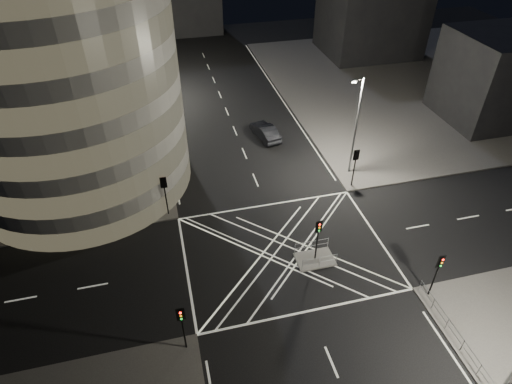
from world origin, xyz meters
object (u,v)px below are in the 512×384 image
object	(u,v)px
street_lamp_left_near	(149,133)
sedan	(265,132)
traffic_signal_fr	(355,161)
traffic_signal_island	(318,233)
traffic_signal_nl	(182,321)
central_island	(315,259)
street_lamp_left_far	(142,61)
traffic_signal_fl	(165,189)
street_lamp_right_far	(356,124)
traffic_signal_nr	(438,268)

from	to	relation	value
street_lamp_left_near	sedan	distance (m)	14.44
traffic_signal_fr	traffic_signal_island	xyz separation A→B (m)	(-6.80, -8.30, 0.00)
traffic_signal_nl	street_lamp_left_near	bearing A→B (deg)	91.94
central_island	traffic_signal_island	bearing A→B (deg)	0.00
traffic_signal_island	street_lamp_left_far	size ratio (longest dim) A/B	0.40
traffic_signal_nl	sedan	world-z (taller)	traffic_signal_nl
traffic_signal_fr	traffic_signal_fl	bearing A→B (deg)	180.00
traffic_signal_fr	street_lamp_right_far	bearing A→B (deg)	73.89
traffic_signal_fr	street_lamp_left_far	distance (m)	29.63
traffic_signal_nr	street_lamp_right_far	distance (m)	16.03
central_island	traffic_signal_nl	world-z (taller)	traffic_signal_nl
central_island	traffic_signal_island	distance (m)	2.84
traffic_signal_nr	traffic_signal_island	xyz separation A→B (m)	(-6.80, 5.30, 0.00)
central_island	traffic_signal_island	xyz separation A→B (m)	(0.00, 0.00, 2.84)
street_lamp_left_far	sedan	distance (m)	18.17
traffic_signal_nl	street_lamp_left_far	xyz separation A→B (m)	(-0.64, 36.80, 2.63)
sedan	traffic_signal_island	bearing A→B (deg)	75.81
street_lamp_right_far	traffic_signal_island	bearing A→B (deg)	-125.30
traffic_signal_fr	street_lamp_left_far	world-z (taller)	street_lamp_left_far
traffic_signal_fl	traffic_signal_nl	distance (m)	13.60
street_lamp_left_near	street_lamp_left_far	xyz separation A→B (m)	(0.00, 18.00, 0.00)
sedan	street_lamp_left_far	bearing A→B (deg)	-56.04
traffic_signal_fl	traffic_signal_island	distance (m)	13.62
traffic_signal_fl	sedan	size ratio (longest dim) A/B	0.81
traffic_signal_nl	traffic_signal_nr	world-z (taller)	same
street_lamp_left_far	sedan	world-z (taller)	street_lamp_left_far
traffic_signal_nr	street_lamp_left_far	xyz separation A→B (m)	(-18.24, 36.80, 2.63)
traffic_signal_fl	traffic_signal_fr	world-z (taller)	same
street_lamp_left_near	street_lamp_left_far	size ratio (longest dim) A/B	1.00
central_island	traffic_signal_fl	distance (m)	13.91
traffic_signal_nr	traffic_signal_nl	bearing A→B (deg)	180.00
central_island	traffic_signal_nl	xyz separation A→B (m)	(-10.80, -5.30, 2.84)
central_island	street_lamp_right_far	bearing A→B (deg)	54.70
traffic_signal_nr	street_lamp_right_far	bearing A→B (deg)	87.70
traffic_signal_nr	street_lamp_right_far	world-z (taller)	street_lamp_right_far
traffic_signal_nl	traffic_signal_nr	xyz separation A→B (m)	(17.60, 0.00, 0.00)
street_lamp_right_far	traffic_signal_nr	bearing A→B (deg)	-92.30
traffic_signal_fr	street_lamp_left_near	size ratio (longest dim) A/B	0.40
traffic_signal_island	sedan	xyz separation A→B (m)	(1.00, 19.13, -2.10)
street_lamp_right_far	sedan	xyz separation A→B (m)	(-6.43, 8.63, -4.72)
traffic_signal_nl	traffic_signal_fr	size ratio (longest dim) A/B	1.00
traffic_signal_fl	sedan	distance (m)	16.15
traffic_signal_island	street_lamp_left_near	xyz separation A→B (m)	(-11.44, 13.50, 2.63)
traffic_signal_nr	central_island	bearing A→B (deg)	142.07
traffic_signal_fl	street_lamp_right_far	bearing A→B (deg)	6.88
traffic_signal_nr	street_lamp_left_far	bearing A→B (deg)	116.36
street_lamp_left_near	traffic_signal_fr	bearing A→B (deg)	-15.92
central_island	street_lamp_left_far	distance (m)	33.95
street_lamp_left_far	street_lamp_right_far	size ratio (longest dim) A/B	1.00
traffic_signal_fr	street_lamp_left_far	size ratio (longest dim) A/B	0.40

